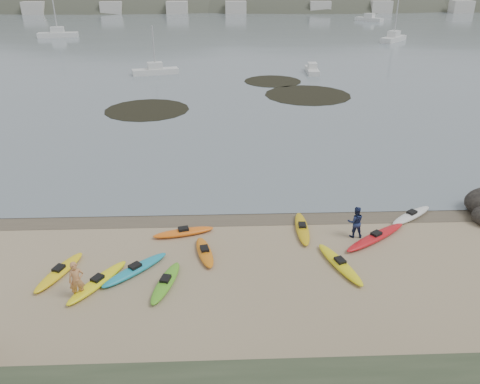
{
  "coord_description": "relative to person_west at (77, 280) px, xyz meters",
  "views": [
    {
      "loc": [
        -0.96,
        -24.63,
        13.18
      ],
      "look_at": [
        0.0,
        0.0,
        1.5
      ],
      "focal_mm": 35.0,
      "sensor_mm": 36.0,
      "label": 1
    }
  ],
  "objects": [
    {
      "name": "wet_sand",
      "position": [
        7.46,
        7.24,
        -0.91
      ],
      "size": [
        60.0,
        60.0,
        0.0
      ],
      "primitive_type": "plane",
      "color": "brown",
      "rests_on": "ground"
    },
    {
      "name": "ground",
      "position": [
        7.46,
        7.54,
        -0.92
      ],
      "size": [
        600.0,
        600.0,
        0.0
      ],
      "primitive_type": "plane",
      "color": "tan",
      "rests_on": "ground"
    },
    {
      "name": "kayaks",
      "position": [
        7.33,
        3.24,
        -0.75
      ],
      "size": [
        21.54,
        9.08,
        0.34
      ],
      "color": "orange",
      "rests_on": "ground"
    },
    {
      "name": "moored_boats",
      "position": [
        16.52,
        88.9,
        -0.37
      ],
      "size": [
        86.39,
        81.23,
        1.17
      ],
      "color": "silver",
      "rests_on": "ground"
    },
    {
      "name": "person_west",
      "position": [
        0.0,
        0.0,
        0.0
      ],
      "size": [
        0.78,
        0.65,
        1.83
      ],
      "primitive_type": "imported",
      "rotation": [
        0.0,
        0.0,
        0.37
      ],
      "color": "tan",
      "rests_on": "ground"
    },
    {
      "name": "far_town",
      "position": [
        13.46,
        152.54,
        1.08
      ],
      "size": [
        199.0,
        5.0,
        4.0
      ],
      "color": "beige",
      "rests_on": "ground"
    },
    {
      "name": "far_hills",
      "position": [
        46.84,
        201.51,
        -16.85
      ],
      "size": [
        550.0,
        135.0,
        80.0
      ],
      "color": "#384235",
      "rests_on": "ground"
    },
    {
      "name": "person_east",
      "position": [
        13.61,
        4.78,
        -0.02
      ],
      "size": [
        0.9,
        0.72,
        1.8
      ],
      "primitive_type": "imported",
      "rotation": [
        0.0,
        0.0,
        3.1
      ],
      "color": "navy",
      "rests_on": "ground"
    },
    {
      "name": "kelp_mats",
      "position": [
        9.83,
        36.78,
        -0.89
      ],
      "size": [
        27.28,
        21.53,
        0.04
      ],
      "color": "black",
      "rests_on": "water"
    }
  ]
}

